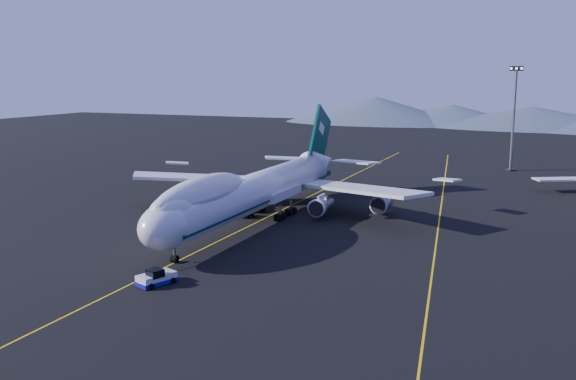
% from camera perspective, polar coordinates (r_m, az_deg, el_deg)
% --- Properties ---
extents(ground, '(500.00, 500.00, 0.00)m').
position_cam_1_polar(ground, '(113.25, -2.79, -2.89)').
color(ground, black).
rests_on(ground, ground).
extents(taxiway_line_main, '(0.25, 220.00, 0.01)m').
position_cam_1_polar(taxiway_line_main, '(113.25, -2.79, -2.89)').
color(taxiway_line_main, '#DEB80D').
rests_on(taxiway_line_main, ground).
extents(taxiway_line_side, '(28.08, 198.09, 0.01)m').
position_cam_1_polar(taxiway_line_side, '(113.83, 13.23, -3.08)').
color(taxiway_line_side, '#DEB80D').
rests_on(taxiway_line_side, ground).
extents(boeing_747, '(59.62, 72.43, 19.37)m').
position_cam_1_polar(boeing_747, '(112.10, -2.81, 0.01)').
color(boeing_747, silver).
rests_on(boeing_747, ground).
extents(pushback_tug, '(4.08, 5.48, 2.14)m').
position_cam_1_polar(pushback_tug, '(82.12, -11.60, -7.76)').
color(pushback_tug, silver).
rests_on(pushback_tug, ground).
extents(floodlight_mast, '(3.44, 2.58, 27.80)m').
position_cam_1_polar(floodlight_mast, '(181.90, 19.40, 6.03)').
color(floodlight_mast, black).
rests_on(floodlight_mast, ground).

